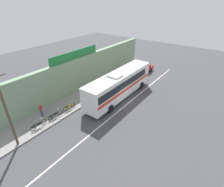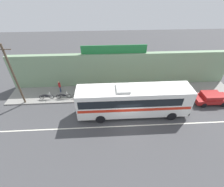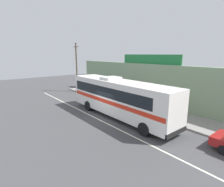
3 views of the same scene
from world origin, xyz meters
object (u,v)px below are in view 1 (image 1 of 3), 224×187
(utility_pole, at_px, (6,110))
(motorcycle_red, at_px, (69,106))
(parked_car, at_px, (144,69))
(motorcycle_green, at_px, (55,115))
(pedestrian_far_left, at_px, (41,109))
(motorcycle_orange, at_px, (38,124))
(intercity_bus, at_px, (119,84))

(utility_pole, xyz_separation_m, motorcycle_red, (6.82, 0.49, -3.46))
(motorcycle_red, bearing_deg, parked_car, -5.91)
(utility_pole, bearing_deg, motorcycle_green, 6.09)
(pedestrian_far_left, bearing_deg, motorcycle_green, -65.51)
(utility_pole, height_order, motorcycle_orange, utility_pole)
(parked_car, relative_size, pedestrian_far_left, 2.50)
(motorcycle_red, xyz_separation_m, motorcycle_green, (-2.10, 0.02, 0.00))
(intercity_bus, xyz_separation_m, motorcycle_red, (-6.26, 3.14, -1.50))
(intercity_bus, distance_m, utility_pole, 13.49)
(utility_pole, xyz_separation_m, motorcycle_orange, (2.57, 0.49, -3.46))
(motorcycle_orange, relative_size, pedestrian_far_left, 1.13)
(utility_pole, bearing_deg, intercity_bus, -11.44)
(utility_pole, relative_size, pedestrian_far_left, 4.46)
(parked_car, bearing_deg, motorcycle_green, 174.70)
(intercity_bus, relative_size, utility_pole, 1.64)
(motorcycle_red, bearing_deg, utility_pole, -175.90)
(intercity_bus, distance_m, motorcycle_green, 9.06)
(utility_pole, xyz_separation_m, motorcycle_green, (4.73, 0.50, -3.46))
(intercity_bus, bearing_deg, motorcycle_orange, 163.39)
(motorcycle_red, distance_m, pedestrian_far_left, 3.20)
(parked_car, bearing_deg, motorcycle_red, 174.09)
(utility_pole, height_order, motorcycle_red, utility_pole)
(intercity_bus, bearing_deg, pedestrian_far_left, 152.82)
(utility_pole, relative_size, motorcycle_green, 3.82)
(intercity_bus, xyz_separation_m, utility_pole, (-13.09, 2.65, 1.96))
(intercity_bus, relative_size, motorcycle_orange, 6.48)
(motorcycle_orange, height_order, motorcycle_green, same)
(intercity_bus, distance_m, motorcycle_orange, 11.08)
(parked_car, xyz_separation_m, utility_pole, (-23.25, 1.21, 3.28))
(utility_pole, bearing_deg, motorcycle_orange, 10.76)
(motorcycle_green, bearing_deg, parked_car, -5.30)
(intercity_bus, distance_m, pedestrian_far_left, 10.20)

